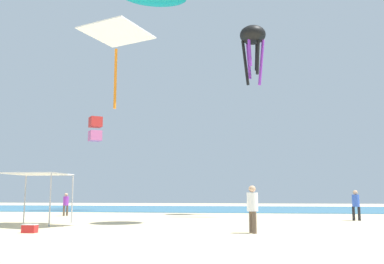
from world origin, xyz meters
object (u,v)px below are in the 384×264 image
at_px(cooler_box, 30,228).
at_px(kite_box_red, 95,129).
at_px(canopy_tent, 38,176).
at_px(kite_octopus_black, 253,38).
at_px(kite_diamond_white, 117,37).
at_px(person_leftmost, 66,202).
at_px(person_near_tent, 252,205).
at_px(person_central, 356,203).

distance_m(cooler_box, kite_box_red, 28.05).
bearing_deg(canopy_tent, cooler_box, -64.42).
distance_m(canopy_tent, cooler_box, 5.45).
relative_size(kite_box_red, kite_octopus_black, 0.52).
xyz_separation_m(kite_box_red, kite_diamond_white, (9.57, -22.31, 1.18)).
relative_size(cooler_box, kite_diamond_white, 0.14).
distance_m(person_leftmost, kite_box_red, 15.12).
distance_m(person_near_tent, kite_octopus_black, 20.14).
distance_m(canopy_tent, person_central, 18.21).
bearing_deg(kite_octopus_black, person_central, -112.53).
bearing_deg(cooler_box, kite_diamond_white, 57.15).
height_order(cooler_box, kite_diamond_white, kite_diamond_white).
distance_m(canopy_tent, kite_diamond_white, 8.37).
relative_size(person_leftmost, kite_diamond_white, 0.40).
xyz_separation_m(person_central, kite_octopus_black, (-5.81, 6.38, 12.96)).
height_order(kite_box_red, kite_octopus_black, kite_octopus_black).
xyz_separation_m(cooler_box, kite_box_red, (-7.30, 25.82, 8.18)).
bearing_deg(person_near_tent, canopy_tent, 50.95).
height_order(cooler_box, kite_box_red, kite_box_red).
xyz_separation_m(person_near_tent, cooler_box, (-9.00, -1.10, -0.95)).
height_order(kite_octopus_black, kite_diamond_white, kite_octopus_black).
bearing_deg(kite_diamond_white, kite_octopus_black, 82.75).
bearing_deg(kite_diamond_white, kite_box_red, 134.21).
bearing_deg(kite_box_red, kite_diamond_white, -13.16).
xyz_separation_m(canopy_tent, kite_diamond_white, (4.40, -0.95, 7.06)).
distance_m(kite_box_red, kite_diamond_white, 24.30).
bearing_deg(canopy_tent, person_near_tent, -16.79).
height_order(cooler_box, kite_octopus_black, kite_octopus_black).
relative_size(kite_box_red, kite_diamond_white, 0.63).
height_order(canopy_tent, person_near_tent, canopy_tent).
relative_size(canopy_tent, cooler_box, 4.97).
relative_size(canopy_tent, kite_diamond_white, 0.70).
xyz_separation_m(person_leftmost, person_central, (19.48, -2.77, 0.09)).
xyz_separation_m(person_leftmost, cooler_box, (4.39, -12.95, -0.78)).
distance_m(person_central, kite_octopus_black, 15.57).
height_order(person_leftmost, kite_octopus_black, kite_octopus_black).
height_order(person_central, kite_octopus_black, kite_octopus_black).
height_order(person_near_tent, kite_octopus_black, kite_octopus_black).
height_order(person_near_tent, person_central, person_near_tent).
bearing_deg(canopy_tent, kite_box_red, 103.60).
xyz_separation_m(person_near_tent, kite_box_red, (-16.30, 24.72, 7.23)).
xyz_separation_m(canopy_tent, cooler_box, (2.13, -4.46, -2.30)).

